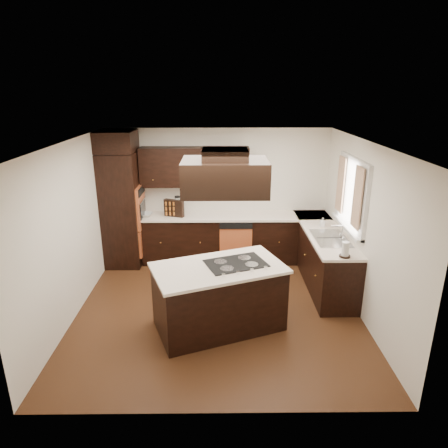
% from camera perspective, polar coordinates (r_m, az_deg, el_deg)
% --- Properties ---
extents(floor, '(4.20, 4.20, 0.02)m').
position_cam_1_polar(floor, '(6.26, -0.88, -11.91)').
color(floor, '#5A331A').
rests_on(floor, ground).
extents(ceiling, '(4.20, 4.20, 0.02)m').
position_cam_1_polar(ceiling, '(5.42, -1.01, 11.61)').
color(ceiling, white).
rests_on(ceiling, ground).
extents(wall_back, '(4.20, 0.02, 2.50)m').
position_cam_1_polar(wall_back, '(7.74, -0.86, 4.33)').
color(wall_back, silver).
rests_on(wall_back, ground).
extents(wall_front, '(4.20, 0.02, 2.50)m').
position_cam_1_polar(wall_front, '(3.81, -1.11, -11.92)').
color(wall_front, silver).
rests_on(wall_front, ground).
extents(wall_left, '(0.02, 4.20, 2.50)m').
position_cam_1_polar(wall_left, '(6.11, -21.15, -1.01)').
color(wall_left, silver).
rests_on(wall_left, ground).
extents(wall_right, '(0.02, 4.20, 2.50)m').
position_cam_1_polar(wall_right, '(6.08, 19.36, -0.88)').
color(wall_right, silver).
rests_on(wall_right, ground).
extents(oven_column, '(0.65, 0.75, 2.12)m').
position_cam_1_polar(oven_column, '(7.62, -14.35, 2.01)').
color(oven_column, black).
rests_on(oven_column, floor).
extents(wall_oven_face, '(0.05, 0.62, 0.78)m').
position_cam_1_polar(wall_oven_face, '(7.52, -11.79, 2.48)').
color(wall_oven_face, '#D26132').
rests_on(wall_oven_face, oven_column).
extents(base_cabinets_back, '(2.93, 0.60, 0.88)m').
position_cam_1_polar(base_cabinets_back, '(7.69, -0.58, -2.10)').
color(base_cabinets_back, black).
rests_on(base_cabinets_back, floor).
extents(base_cabinets_right, '(0.60, 2.40, 0.88)m').
position_cam_1_polar(base_cabinets_right, '(7.08, 13.91, -4.60)').
color(base_cabinets_right, black).
rests_on(base_cabinets_right, floor).
extents(countertop_back, '(2.93, 0.63, 0.04)m').
position_cam_1_polar(countertop_back, '(7.52, -0.59, 1.13)').
color(countertop_back, white).
rests_on(countertop_back, base_cabinets_back).
extents(countertop_right, '(0.63, 2.40, 0.04)m').
position_cam_1_polar(countertop_right, '(6.91, 14.09, -1.11)').
color(countertop_right, white).
rests_on(countertop_right, base_cabinets_right).
extents(upper_cabinets, '(2.00, 0.34, 0.72)m').
position_cam_1_polar(upper_cabinets, '(7.45, -4.23, 8.13)').
color(upper_cabinets, black).
rests_on(upper_cabinets, wall_back).
extents(dishwasher_front, '(0.60, 0.05, 0.72)m').
position_cam_1_polar(dishwasher_front, '(7.44, 1.69, -3.23)').
color(dishwasher_front, '#D26132').
rests_on(dishwasher_front, floor).
extents(window_frame, '(0.06, 1.32, 1.12)m').
position_cam_1_polar(window_frame, '(6.45, 17.82, 4.12)').
color(window_frame, silver).
rests_on(window_frame, wall_right).
extents(window_pane, '(0.00, 1.20, 1.00)m').
position_cam_1_polar(window_pane, '(6.46, 18.06, 4.11)').
color(window_pane, white).
rests_on(window_pane, wall_right).
extents(curtain_left, '(0.02, 0.34, 0.90)m').
position_cam_1_polar(curtain_left, '(6.04, 18.53, 3.55)').
color(curtain_left, beige).
rests_on(curtain_left, wall_right).
extents(curtain_right, '(0.02, 0.34, 0.90)m').
position_cam_1_polar(curtain_right, '(6.81, 16.32, 5.45)').
color(curtain_right, beige).
rests_on(curtain_right, wall_right).
extents(sink_rim, '(0.52, 0.84, 0.01)m').
position_cam_1_polar(sink_rim, '(6.59, 14.97, -1.95)').
color(sink_rim, silver).
rests_on(sink_rim, countertop_right).
extents(island, '(1.89, 1.45, 0.88)m').
position_cam_1_polar(island, '(5.61, -0.76, -10.54)').
color(island, black).
rests_on(island, floor).
extents(island_top, '(1.97, 1.53, 0.04)m').
position_cam_1_polar(island_top, '(5.40, -0.78, -6.29)').
color(island_top, white).
rests_on(island_top, island).
extents(cooktop, '(0.93, 0.78, 0.01)m').
position_cam_1_polar(cooktop, '(5.47, 1.71, -5.63)').
color(cooktop, black).
rests_on(cooktop, island_top).
extents(range_hood, '(1.05, 0.72, 0.42)m').
position_cam_1_polar(range_hood, '(4.94, 0.14, 6.77)').
color(range_hood, black).
rests_on(range_hood, ceiling).
extents(hood_duct, '(0.55, 0.50, 0.13)m').
position_cam_1_polar(hood_duct, '(4.89, 0.14, 9.92)').
color(hood_duct, black).
rests_on(hood_duct, ceiling).
extents(blender_base, '(0.15, 0.15, 0.10)m').
position_cam_1_polar(blender_base, '(7.50, -6.60, 1.52)').
color(blender_base, silver).
rests_on(blender_base, countertop_back).
extents(blender_pitcher, '(0.13, 0.13, 0.26)m').
position_cam_1_polar(blender_pitcher, '(7.45, -6.65, 2.84)').
color(blender_pitcher, silver).
rests_on(blender_pitcher, blender_base).
extents(spice_rack, '(0.39, 0.23, 0.32)m').
position_cam_1_polar(spice_rack, '(7.47, -7.15, 2.27)').
color(spice_rack, black).
rests_on(spice_rack, countertop_back).
extents(mixing_bowl, '(0.31, 0.31, 0.07)m').
position_cam_1_polar(mixing_bowl, '(7.58, -11.19, 1.31)').
color(mixing_bowl, silver).
rests_on(mixing_bowl, countertop_back).
extents(soap_bottle, '(0.08, 0.09, 0.16)m').
position_cam_1_polar(soap_bottle, '(7.07, 13.90, 0.25)').
color(soap_bottle, silver).
rests_on(soap_bottle, countertop_right).
extents(paper_towel, '(0.13, 0.13, 0.23)m').
position_cam_1_polar(paper_towel, '(5.89, 16.95, -3.52)').
color(paper_towel, silver).
rests_on(paper_towel, countertop_right).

